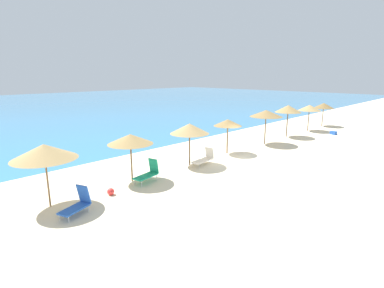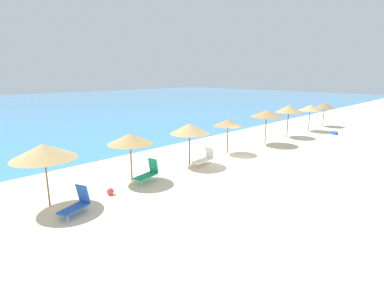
{
  "view_description": "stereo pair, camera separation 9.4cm",
  "coord_description": "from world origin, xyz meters",
  "px_view_note": "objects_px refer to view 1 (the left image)",
  "views": [
    {
      "loc": [
        -15.74,
        -10.75,
        5.58
      ],
      "look_at": [
        -2.32,
        2.36,
        1.2
      ],
      "focal_mm": 28.06,
      "sensor_mm": 36.0,
      "label": 1
    },
    {
      "loc": [
        -15.67,
        -10.82,
        5.58
      ],
      "look_at": [
        -2.32,
        2.36,
        1.2
      ],
      "focal_mm": 28.06,
      "sensor_mm": 36.0,
      "label": 2
    }
  ],
  "objects_px": {
    "beach_umbrella_3": "(130,139)",
    "beach_ball": "(111,192)",
    "beach_umbrella_5": "(228,123)",
    "beach_umbrella_8": "(310,108)",
    "beach_umbrella_2": "(44,152)",
    "beach_umbrella_4": "(190,129)",
    "cooler_box": "(333,133)",
    "lounge_chair_2": "(148,173)",
    "lounge_chair_1": "(204,158)",
    "beach_umbrella_6": "(266,113)",
    "beach_umbrella_7": "(288,109)",
    "beach_umbrella_9": "(324,106)",
    "lounge_chair_0": "(78,204)"
  },
  "relations": [
    {
      "from": "beach_ball",
      "to": "lounge_chair_1",
      "type": "bearing_deg",
      "value": 1.28
    },
    {
      "from": "beach_umbrella_2",
      "to": "cooler_box",
      "type": "height_order",
      "value": "beach_umbrella_2"
    },
    {
      "from": "beach_umbrella_2",
      "to": "beach_ball",
      "type": "xyz_separation_m",
      "value": [
        2.5,
        -0.75,
        -2.28
      ]
    },
    {
      "from": "beach_umbrella_5",
      "to": "lounge_chair_2",
      "type": "xyz_separation_m",
      "value": [
        -7.59,
        -0.64,
        -1.74
      ]
    },
    {
      "from": "beach_umbrella_4",
      "to": "beach_umbrella_7",
      "type": "bearing_deg",
      "value": -0.74
    },
    {
      "from": "beach_umbrella_4",
      "to": "beach_umbrella_6",
      "type": "distance_m",
      "value": 8.4
    },
    {
      "from": "beach_umbrella_3",
      "to": "beach_umbrella_5",
      "type": "relative_size",
      "value": 1.04
    },
    {
      "from": "beach_umbrella_2",
      "to": "beach_umbrella_7",
      "type": "distance_m",
      "value": 20.92
    },
    {
      "from": "beach_umbrella_3",
      "to": "beach_umbrella_7",
      "type": "relative_size",
      "value": 0.89
    },
    {
      "from": "beach_umbrella_3",
      "to": "beach_ball",
      "type": "bearing_deg",
      "value": -154.46
    },
    {
      "from": "beach_umbrella_8",
      "to": "beach_umbrella_9",
      "type": "height_order",
      "value": "beach_umbrella_8"
    },
    {
      "from": "beach_umbrella_3",
      "to": "beach_umbrella_8",
      "type": "xyz_separation_m",
      "value": [
        20.85,
        -0.43,
        0.02
      ]
    },
    {
      "from": "beach_umbrella_7",
      "to": "beach_umbrella_9",
      "type": "distance_m",
      "value": 8.11
    },
    {
      "from": "lounge_chair_1",
      "to": "lounge_chair_2",
      "type": "relative_size",
      "value": 1.11
    },
    {
      "from": "beach_umbrella_4",
      "to": "cooler_box",
      "type": "xyz_separation_m",
      "value": [
        16.46,
        -2.87,
        -2.16
      ]
    },
    {
      "from": "lounge_chair_1",
      "to": "cooler_box",
      "type": "bearing_deg",
      "value": -104.01
    },
    {
      "from": "cooler_box",
      "to": "beach_umbrella_7",
      "type": "bearing_deg",
      "value": 146.33
    },
    {
      "from": "beach_umbrella_9",
      "to": "lounge_chair_1",
      "type": "xyz_separation_m",
      "value": [
        -19.75,
        -0.38,
        -1.86
      ]
    },
    {
      "from": "beach_umbrella_3",
      "to": "lounge_chair_2",
      "type": "distance_m",
      "value": 2.02
    },
    {
      "from": "beach_umbrella_4",
      "to": "beach_umbrella_8",
      "type": "distance_m",
      "value": 16.63
    },
    {
      "from": "beach_umbrella_2",
      "to": "lounge_chair_1",
      "type": "distance_m",
      "value": 9.52
    },
    {
      "from": "beach_umbrella_9",
      "to": "beach_umbrella_5",
      "type": "bearing_deg",
      "value": 179.02
    },
    {
      "from": "beach_umbrella_2",
      "to": "cooler_box",
      "type": "relative_size",
      "value": 5.22
    },
    {
      "from": "lounge_chair_0",
      "to": "cooler_box",
      "type": "bearing_deg",
      "value": -113.27
    },
    {
      "from": "beach_umbrella_3",
      "to": "lounge_chair_1",
      "type": "bearing_deg",
      "value": -8.18
    },
    {
      "from": "beach_umbrella_6",
      "to": "beach_umbrella_2",
      "type": "bearing_deg",
      "value": 178.89
    },
    {
      "from": "lounge_chair_2",
      "to": "beach_umbrella_7",
      "type": "bearing_deg",
      "value": -99.85
    },
    {
      "from": "beach_umbrella_2",
      "to": "lounge_chair_2",
      "type": "distance_m",
      "value": 5.28
    },
    {
      "from": "lounge_chair_1",
      "to": "beach_umbrella_3",
      "type": "bearing_deg",
      "value": 76.11
    },
    {
      "from": "beach_umbrella_7",
      "to": "lounge_chair_2",
      "type": "xyz_separation_m",
      "value": [
        -16.05,
        -0.4,
        -2.06
      ]
    },
    {
      "from": "lounge_chair_1",
      "to": "cooler_box",
      "type": "distance_m",
      "value": 15.88
    },
    {
      "from": "cooler_box",
      "to": "beach_umbrella_6",
      "type": "bearing_deg",
      "value": 162.36
    },
    {
      "from": "beach_umbrella_2",
      "to": "beach_umbrella_4",
      "type": "distance_m",
      "value": 8.53
    },
    {
      "from": "lounge_chair_2",
      "to": "beach_umbrella_9",
      "type": "bearing_deg",
      "value": -100.41
    },
    {
      "from": "beach_umbrella_5",
      "to": "beach_ball",
      "type": "height_order",
      "value": "beach_umbrella_5"
    },
    {
      "from": "beach_umbrella_5",
      "to": "lounge_chair_2",
      "type": "height_order",
      "value": "beach_umbrella_5"
    },
    {
      "from": "beach_umbrella_8",
      "to": "cooler_box",
      "type": "relative_size",
      "value": 4.91
    },
    {
      "from": "beach_umbrella_8",
      "to": "beach_umbrella_2",
      "type": "bearing_deg",
      "value": 179.28
    },
    {
      "from": "lounge_chair_1",
      "to": "beach_umbrella_8",
      "type": "bearing_deg",
      "value": -94.67
    },
    {
      "from": "beach_umbrella_7",
      "to": "cooler_box",
      "type": "height_order",
      "value": "beach_umbrella_7"
    },
    {
      "from": "beach_umbrella_6",
      "to": "beach_umbrella_7",
      "type": "distance_m",
      "value": 4.0
    },
    {
      "from": "beach_umbrella_5",
      "to": "beach_umbrella_8",
      "type": "bearing_deg",
      "value": -1.71
    },
    {
      "from": "beach_umbrella_9",
      "to": "lounge_chair_0",
      "type": "xyz_separation_m",
      "value": [
        -28.49,
        -1.31,
        -1.8
      ]
    },
    {
      "from": "beach_umbrella_5",
      "to": "beach_umbrella_3",
      "type": "bearing_deg",
      "value": 179.67
    },
    {
      "from": "beach_umbrella_2",
      "to": "beach_umbrella_6",
      "type": "distance_m",
      "value": 16.93
    },
    {
      "from": "beach_umbrella_9",
      "to": "beach_ball",
      "type": "xyz_separation_m",
      "value": [
        -26.53,
        -0.54,
        -2.07
      ]
    },
    {
      "from": "beach_umbrella_3",
      "to": "lounge_chair_2",
      "type": "xyz_separation_m",
      "value": [
        0.56,
        -0.69,
        -1.81
      ]
    },
    {
      "from": "beach_umbrella_8",
      "to": "lounge_chair_2",
      "type": "xyz_separation_m",
      "value": [
        -20.29,
        -0.26,
        -1.83
      ]
    },
    {
      "from": "beach_umbrella_7",
      "to": "beach_umbrella_9",
      "type": "xyz_separation_m",
      "value": [
        8.1,
        -0.04,
        -0.31
      ]
    },
    {
      "from": "beach_umbrella_2",
      "to": "cooler_box",
      "type": "distance_m",
      "value": 25.26
    }
  ]
}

